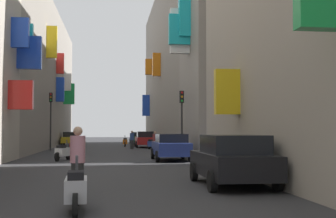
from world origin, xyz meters
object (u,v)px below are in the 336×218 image
Objects in this scene: scooter_silver at (76,189)px; scooter_white at (63,152)px; scooter_red at (73,145)px; traffic_light_near_corner at (51,111)px; parked_car_blue at (171,146)px; scooter_blue at (152,144)px; parked_car_black at (233,159)px; pedestrian_near_left at (155,142)px; parked_car_yellow at (71,138)px; parked_car_green at (138,138)px; scooter_orange at (125,142)px; traffic_light_far_corner at (182,112)px; parked_car_red at (145,139)px; pedestrian_near_right at (78,162)px; pedestrian_crossing at (132,140)px.

scooter_silver and scooter_white have the same top height.
scooter_red is 3.44m from traffic_light_near_corner.
parked_car_blue is 2.40× the size of scooter_blue.
parked_car_black is 13.68m from scooter_white.
pedestrian_near_left is at bearing -19.11° from scooter_red.
parked_car_yellow is 1.05× the size of parked_car_green.
traffic_light_near_corner is (-2.23, 12.22, 2.69)m from scooter_white.
scooter_white is (0.35, -11.17, -0.00)m from scooter_red.
parked_car_yellow is at bearing 94.97° from scooter_silver.
scooter_blue is at bearing 81.92° from scooter_silver.
parked_car_blue is 0.99× the size of parked_car_black.
parked_car_black is 41.16m from parked_car_green.
pedestrian_near_left is at bearing -80.43° from scooter_orange.
scooter_red is at bearing 117.83° from parked_car_blue.
parked_car_green is (-0.04, 29.62, -0.04)m from parked_car_blue.
parked_car_yellow is 2.32× the size of scooter_white.
scooter_silver is 29.65m from scooter_blue.
parked_car_blue is at bearing -73.14° from parked_car_yellow.
parked_car_blue is at bearing -90.32° from pedestrian_near_left.
scooter_blue is 8.80m from traffic_light_near_corner.
parked_car_yellow reaches higher than scooter_blue.
traffic_light_far_corner is (5.04, 18.44, 2.33)m from scooter_silver.
pedestrian_near_left is (0.12, -9.02, -0.01)m from parked_car_red.
scooter_red is at bearing -161.32° from scooter_blue.
parked_car_blue is 2.17× the size of scooter_silver.
scooter_red is at bearing 94.87° from pedestrian_near_right.
scooter_red is at bearing -29.35° from traffic_light_near_corner.
pedestrian_near_right is (-2.63, -28.26, 0.10)m from pedestrian_crossing.
traffic_light_near_corner is (-8.16, 3.23, 2.37)m from pedestrian_near_left.
scooter_blue is at bearing 81.06° from pedestrian_near_right.
parked_car_black reaches higher than parked_car_blue.
traffic_light_near_corner is at bearing 158.39° from pedestrian_near_left.
scooter_silver is at bearing -81.67° from traffic_light_near_corner.
scooter_silver is at bearing -105.30° from traffic_light_far_corner.
parked_car_red reaches higher than scooter_white.
parked_car_black is 2.43× the size of scooter_blue.
parked_car_green is at bearing 64.32° from traffic_light_near_corner.
parked_car_blue is 2.65× the size of pedestrian_near_left.
scooter_red is 1.10× the size of scooter_white.
parked_car_blue reaches higher than scooter_blue.
parked_car_red is 2.35× the size of scooter_blue.
parked_car_blue is 13.97m from scooter_blue.
scooter_white is 1.12× the size of pedestrian_crossing.
parked_car_blue is 21.12m from scooter_orange.
parked_car_black is at bearing -86.05° from scooter_orange.
traffic_light_near_corner is 1.14× the size of traffic_light_far_corner.
parked_car_black reaches higher than scooter_white.
scooter_red is 6.65m from pedestrian_near_left.
pedestrian_crossing is (5.99, -9.59, 0.03)m from parked_car_yellow.
parked_car_blue is at bearing -84.91° from scooter_orange.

